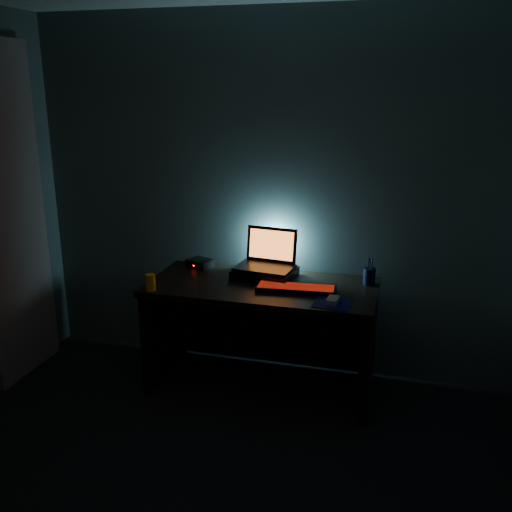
% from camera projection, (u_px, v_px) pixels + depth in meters
% --- Properties ---
extents(room, '(3.50, 4.00, 2.50)m').
position_uv_depth(room, '(152.00, 299.00, 2.10)').
color(room, black).
rests_on(room, ground).
extents(desk, '(1.50, 0.70, 0.75)m').
position_uv_depth(desk, '(264.00, 318.00, 3.87)').
color(desk, black).
rests_on(desk, ground).
extents(curtain, '(0.06, 0.65, 2.30)m').
position_uv_depth(curtain, '(11.00, 216.00, 3.87)').
color(curtain, '#AB9688').
rests_on(curtain, ground).
extents(riser, '(0.43, 0.35, 0.06)m').
position_uv_depth(riser, '(265.00, 273.00, 3.87)').
color(riser, black).
rests_on(riser, desk).
extents(laptop, '(0.41, 0.33, 0.26)m').
position_uv_depth(laptop, '(268.00, 258.00, 3.89)').
color(laptop, black).
rests_on(laptop, riser).
extents(keyboard, '(0.51, 0.20, 0.03)m').
position_uv_depth(keyboard, '(296.00, 288.00, 3.63)').
color(keyboard, black).
rests_on(keyboard, desk).
extents(mousepad, '(0.24, 0.22, 0.00)m').
position_uv_depth(mousepad, '(333.00, 303.00, 3.42)').
color(mousepad, '#0B1251').
rests_on(mousepad, desk).
extents(mouse, '(0.07, 0.11, 0.03)m').
position_uv_depth(mouse, '(333.00, 300.00, 3.41)').
color(mouse, gray).
rests_on(mouse, mousepad).
extents(pen_cup, '(0.08, 0.08, 0.11)m').
position_uv_depth(pen_cup, '(369.00, 276.00, 3.73)').
color(pen_cup, black).
rests_on(pen_cup, desk).
extents(juice_glass, '(0.08, 0.08, 0.11)m').
position_uv_depth(juice_glass, '(151.00, 282.00, 3.62)').
color(juice_glass, '#FFB50D').
rests_on(juice_glass, desk).
extents(router, '(0.20, 0.19, 0.06)m').
position_uv_depth(router, '(200.00, 263.00, 4.09)').
color(router, black).
rests_on(router, desk).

